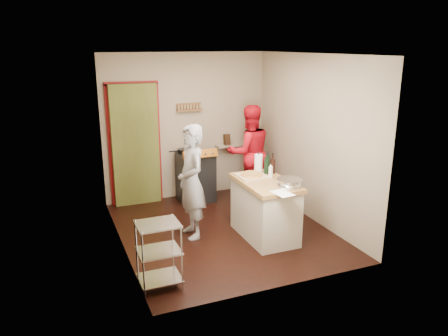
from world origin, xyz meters
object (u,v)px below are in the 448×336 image
Objects in this scene: island at (265,207)px; person_red at (249,152)px; stove at (196,176)px; person_stripe at (191,182)px; wire_shelving at (159,252)px.

person_red is at bearing 72.45° from island.
stove is at bearing 103.08° from island.
stove is at bearing -8.78° from person_red.
person_stripe reaches higher than stove.
person_stripe is at bearing 56.46° from wire_shelving.
island is at bearing 64.09° from person_stripe.
person_red reaches higher than stove.
wire_shelving is 3.34m from person_red.
island reaches higher than stove.
person_red is at bearing 46.47° from wire_shelving.
stove is 0.59× the size of person_red.
person_red is (0.95, -0.22, 0.40)m from stove.
island is 0.76× the size of person_red.
stove is 0.61× the size of person_stripe.
stove is at bearing 157.78° from person_stripe.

